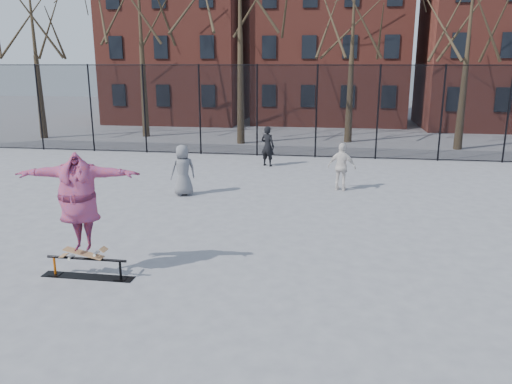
% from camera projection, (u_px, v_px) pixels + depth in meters
% --- Properties ---
extents(ground, '(100.00, 100.00, 0.00)m').
position_uv_depth(ground, '(226.00, 275.00, 9.80)').
color(ground, slate).
extents(skate_rail, '(1.84, 0.28, 0.40)m').
position_uv_depth(skate_rail, '(87.00, 269.00, 9.68)').
color(skate_rail, black).
rests_on(skate_rail, ground).
extents(skateboard, '(0.84, 0.20, 0.10)m').
position_uv_depth(skateboard, '(84.00, 255.00, 9.61)').
color(skateboard, '#8F5B39').
rests_on(skateboard, skate_rail).
extents(skater, '(2.39, 1.02, 1.88)m').
position_uv_depth(skater, '(79.00, 206.00, 9.36)').
color(skater, '#4E3483').
rests_on(skater, skateboard).
extents(bystander_grey, '(0.94, 0.84, 1.61)m').
position_uv_depth(bystander_grey, '(183.00, 170.00, 15.54)').
color(bystander_grey, slate).
rests_on(bystander_grey, ground).
extents(bystander_black, '(0.69, 0.58, 1.61)m').
position_uv_depth(bystander_black, '(268.00, 146.00, 20.02)').
color(bystander_black, black).
rests_on(bystander_black, ground).
extents(bystander_white, '(0.97, 0.58, 1.55)m').
position_uv_depth(bystander_white, '(342.00, 167.00, 16.15)').
color(bystander_white, silver).
rests_on(bystander_white, ground).
extents(fence, '(34.03, 0.07, 4.00)m').
position_uv_depth(fence, '(288.00, 110.00, 21.72)').
color(fence, black).
rests_on(fence, ground).
extents(rowhouses, '(29.00, 7.00, 13.00)m').
position_uv_depth(rowhouses, '(319.00, 31.00, 33.03)').
color(rowhouses, maroon).
rests_on(rowhouses, ground).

